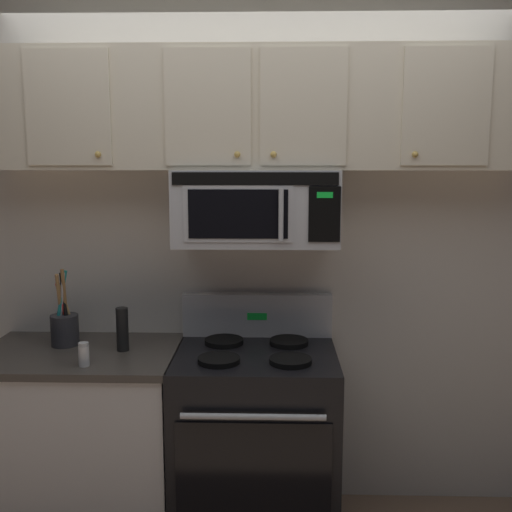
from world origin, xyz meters
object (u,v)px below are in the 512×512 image
Objects in this scene: pepper_mill at (122,329)px; salt_shaker at (84,354)px; over_range_microwave at (256,207)px; utensil_crock_charcoal at (64,325)px; stove_range at (256,439)px.

salt_shaker is at bearing -118.04° from pepper_mill.
over_range_microwave reaches higher than salt_shaker.
salt_shaker is at bearing -58.12° from utensil_crock_charcoal.
over_range_microwave is 3.66× the size of pepper_mill.
utensil_crock_charcoal reaches higher than pepper_mill.
stove_range is 2.94× the size of utensil_crock_charcoal.
over_range_microwave is (-0.00, 0.12, 1.11)m from stove_range.
utensil_crock_charcoal is (-0.93, 0.09, 0.53)m from stove_range.
pepper_mill is (0.30, -0.08, 0.00)m from utensil_crock_charcoal.
utensil_crock_charcoal is (-0.93, -0.02, -0.57)m from over_range_microwave.
utensil_crock_charcoal is at bearing 165.75° from pepper_mill.
stove_range is 10.54× the size of salt_shaker.
pepper_mill is (-0.63, 0.02, 0.54)m from stove_range.
pepper_mill is (0.12, 0.22, 0.05)m from salt_shaker.
pepper_mill is at bearing -14.25° from utensil_crock_charcoal.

